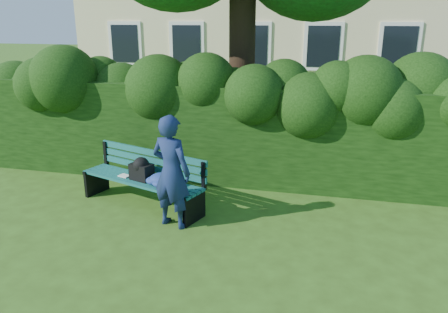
# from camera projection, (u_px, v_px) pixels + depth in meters

# --- Properties ---
(ground) EXTENTS (80.00, 80.00, 0.00)m
(ground) POSITION_uv_depth(u_px,v_px,m) (214.00, 232.00, 6.27)
(ground) COLOR #355218
(ground) RESTS_ON ground
(hedge) EXTENTS (10.00, 1.00, 1.80)m
(hedge) POSITION_uv_depth(u_px,v_px,m) (244.00, 133.00, 8.04)
(hedge) COLOR black
(hedge) RESTS_ON ground
(park_bench) EXTENTS (2.25, 1.24, 0.89)m
(park_bench) POSITION_uv_depth(u_px,v_px,m) (148.00, 178.00, 6.95)
(park_bench) COLOR #115155
(park_bench) RESTS_ON ground
(man_reading) EXTENTS (0.69, 0.55, 1.67)m
(man_reading) POSITION_uv_depth(u_px,v_px,m) (171.00, 172.00, 6.23)
(man_reading) COLOR navy
(man_reading) RESTS_ON ground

